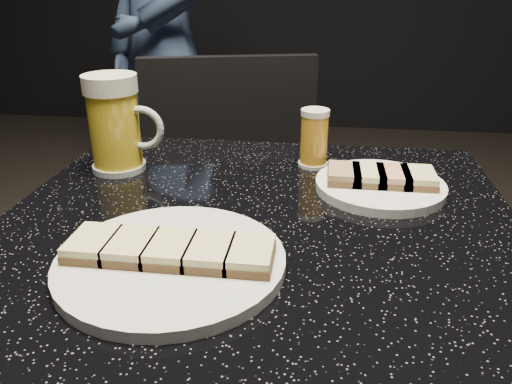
# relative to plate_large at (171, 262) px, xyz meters

# --- Properties ---
(plate_large) EXTENTS (0.26, 0.26, 0.01)m
(plate_large) POSITION_rel_plate_large_xyz_m (0.00, 0.00, 0.00)
(plate_large) COLOR silver
(plate_large) RESTS_ON table
(plate_small) EXTENTS (0.19, 0.19, 0.01)m
(plate_small) POSITION_rel_plate_large_xyz_m (0.25, 0.25, 0.00)
(plate_small) COLOR white
(plate_small) RESTS_ON table
(patron) EXTENTS (0.68, 0.65, 1.57)m
(patron) POSITION_rel_plate_large_xyz_m (-0.42, 1.32, 0.03)
(patron) COLOR navy
(patron) RESTS_ON floor
(table) EXTENTS (0.70, 0.70, 0.75)m
(table) POSITION_rel_plate_large_xyz_m (0.08, 0.11, -0.25)
(table) COLOR black
(table) RESTS_ON floor
(beer_mug) EXTENTS (0.13, 0.09, 0.16)m
(beer_mug) POSITION_rel_plate_large_xyz_m (-0.17, 0.28, 0.07)
(beer_mug) COLOR silver
(beer_mug) RESTS_ON table
(beer_tumbler) EXTENTS (0.05, 0.05, 0.10)m
(beer_tumbler) POSITION_rel_plate_large_xyz_m (0.15, 0.34, 0.04)
(beer_tumbler) COLOR silver
(beer_tumbler) RESTS_ON table
(chair) EXTENTS (0.50, 0.50, 0.88)m
(chair) POSITION_rel_plate_large_xyz_m (-0.03, 0.56, -0.26)
(chair) COLOR black
(chair) RESTS_ON floor
(canapes_on_plate_large) EXTENTS (0.23, 0.07, 0.02)m
(canapes_on_plate_large) POSITION_rel_plate_large_xyz_m (0.00, 0.00, 0.02)
(canapes_on_plate_large) COLOR #4C3521
(canapes_on_plate_large) RESTS_ON plate_large
(canapes_on_plate_small) EXTENTS (0.16, 0.07, 0.02)m
(canapes_on_plate_small) POSITION_rel_plate_large_xyz_m (0.25, 0.25, 0.02)
(canapes_on_plate_small) COLOR #4C3521
(canapes_on_plate_small) RESTS_ON plate_small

